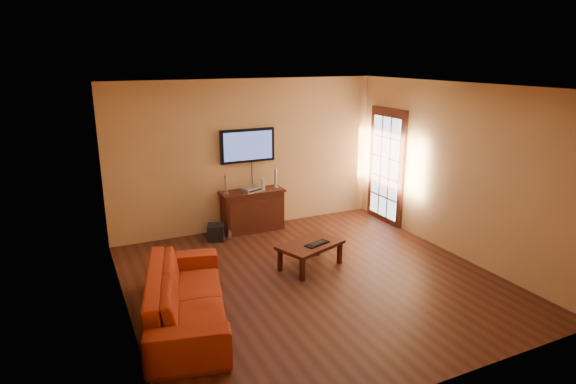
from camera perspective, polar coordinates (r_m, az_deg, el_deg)
ground_plane at (r=6.97m, az=2.97°, el=-10.37°), size 5.00×5.00×0.00m
room_walls at (r=6.95m, az=0.73°, el=4.32°), size 5.00×5.00×5.00m
french_door at (r=9.24m, az=11.55°, el=2.87°), size 0.07×1.02×2.22m
media_console at (r=8.73m, az=-4.22°, el=-2.18°), size 1.15×0.44×0.75m
television at (r=8.61m, az=-4.81°, el=5.51°), size 1.01×0.08×0.60m
coffee_table at (r=7.23m, az=2.68°, el=-6.49°), size 1.09×0.86×0.38m
sofa at (r=5.92m, az=-12.02°, el=-10.99°), size 1.15×2.33×0.87m
speaker_left at (r=8.42m, az=-7.35°, el=0.78°), size 0.09×0.09×0.33m
speaker_right at (r=8.77m, az=-1.49°, el=1.59°), size 0.10×0.10×0.36m
av_receiver at (r=8.57m, az=-4.44°, el=0.34°), size 0.41×0.36×0.08m
game_console at (r=8.65m, az=-2.95°, el=0.93°), size 0.07×0.15×0.20m
subwoofer at (r=8.42m, az=-8.55°, el=-4.74°), size 0.35×0.35×0.28m
bottle at (r=8.42m, az=-6.94°, el=-5.08°), size 0.06×0.06×0.18m
keyboard at (r=7.17m, az=3.47°, el=-6.13°), size 0.43×0.27×0.02m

